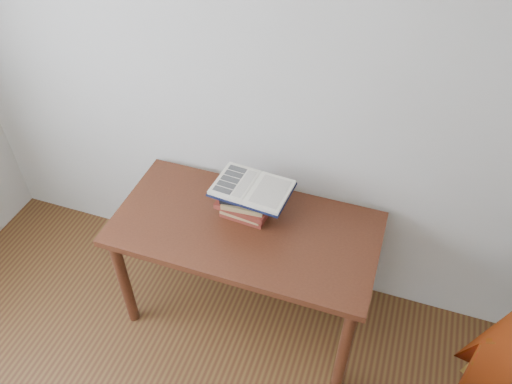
% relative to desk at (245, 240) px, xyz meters
% --- Properties ---
extents(desk, '(1.31, 0.66, 0.70)m').
position_rel_desk_xyz_m(desk, '(0.00, 0.00, 0.00)').
color(desk, '#4A2212').
rests_on(desk, ground).
extents(book_stack, '(0.28, 0.20, 0.17)m').
position_rel_desk_xyz_m(book_stack, '(-0.03, 0.08, 0.19)').
color(book_stack, maroon).
rests_on(book_stack, desk).
extents(open_book, '(0.39, 0.28, 0.03)m').
position_rel_desk_xyz_m(open_book, '(0.01, 0.09, 0.28)').
color(open_book, black).
rests_on(open_book, book_stack).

